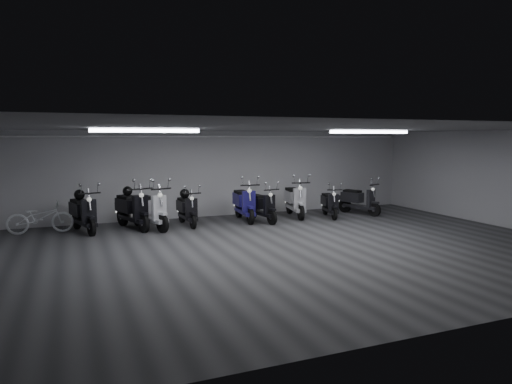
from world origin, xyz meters
name	(u,v)px	position (x,y,z in m)	size (l,w,h in m)	color
floor	(286,249)	(0.00, 0.00, -0.01)	(14.00, 10.00, 0.01)	#323335
ceiling	(287,128)	(0.00, 0.00, 2.80)	(14.00, 10.00, 0.01)	gray
back_wall	(220,174)	(0.00, 5.00, 1.40)	(14.00, 0.01, 2.80)	#B0B0B3
front_wall	(453,228)	(0.00, -5.00, 1.40)	(14.00, 0.01, 2.80)	#B0B0B3
right_wall	(505,179)	(7.00, 0.00, 1.40)	(0.01, 10.00, 2.80)	#B0B0B3
fluor_strip_left	(146,131)	(-3.00, 1.00, 2.74)	(2.40, 0.18, 0.08)	white
fluor_strip_right	(370,132)	(3.00, 1.00, 2.74)	(2.40, 0.18, 0.08)	white
conduit	(221,137)	(0.00, 4.92, 2.62)	(0.05, 0.05, 13.60)	white
scooter_0	(83,207)	(-4.32, 3.75, 0.71)	(0.63, 1.90, 1.41)	black
scooter_1	(132,203)	(-3.02, 3.73, 0.75)	(0.67, 2.01, 1.50)	black
scooter_2	(150,203)	(-2.57, 3.50, 0.75)	(0.67, 2.01, 1.50)	silver
scooter_3	(187,204)	(-1.46, 3.66, 0.63)	(0.56, 1.69, 1.26)	black
scooter_4	(244,198)	(0.38, 3.74, 0.73)	(0.66, 1.97, 1.47)	navy
scooter_5	(262,201)	(0.82, 3.40, 0.65)	(0.58, 1.75, 1.31)	black
scooter_6	(295,195)	(2.18, 3.81, 0.73)	(0.66, 1.97, 1.47)	#ADADB2
scooter_8	(330,199)	(3.19, 3.31, 0.59)	(0.53, 1.60, 1.19)	black
scooter_9	(359,195)	(4.41, 3.42, 0.65)	(0.59, 1.76, 1.31)	black
bicycle	(40,214)	(-5.41, 4.06, 0.54)	(0.59, 1.67, 1.08)	white
helmet_0	(79,195)	(-4.40, 4.00, 1.02)	(0.29, 0.29, 0.29)	black
helmet_1	(185,194)	(-1.47, 3.89, 0.93)	(0.29, 0.29, 0.29)	black
helmet_2	(128,191)	(-3.11, 3.99, 1.07)	(0.28, 0.28, 0.28)	black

